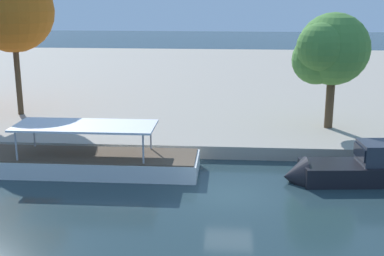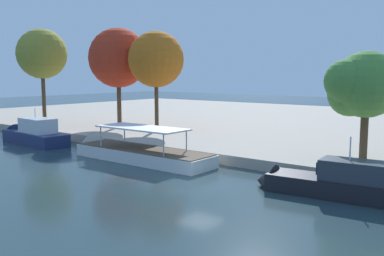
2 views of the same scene
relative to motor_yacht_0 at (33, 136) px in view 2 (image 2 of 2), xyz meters
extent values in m
plane|color=#23383D|center=(23.72, -2.62, -0.74)|extent=(220.00, 220.00, 0.00)
cube|color=#A39989|center=(23.72, 30.75, -0.33)|extent=(120.00, 55.00, 0.83)
cube|color=navy|center=(0.51, -0.04, -0.36)|extent=(9.15, 3.47, 1.70)
cone|color=navy|center=(-4.35, 0.34, -0.36)|extent=(1.40, 2.73, 2.64)
cube|color=silver|center=(1.18, -0.09, 1.22)|extent=(4.19, 2.53, 1.46)
cube|color=black|center=(-0.38, 0.03, 1.29)|extent=(1.23, 2.16, 0.87)
cylinder|color=silver|center=(0.74, -0.06, 2.44)|extent=(0.08, 0.08, 0.99)
cube|color=silver|center=(15.46, 0.44, -0.51)|extent=(12.92, 3.38, 1.50)
cone|color=silver|center=(8.50, 0.43, -0.51)|extent=(1.40, 3.04, 3.04)
cube|color=brown|center=(15.46, 0.44, 0.28)|extent=(12.66, 3.21, 0.08)
cylinder|color=#B2B2B7|center=(11.91, -0.91, 1.14)|extent=(0.10, 0.10, 1.64)
cylinder|color=#B2B2B7|center=(11.91, 1.78, 1.14)|extent=(0.10, 0.10, 1.64)
cylinder|color=#B2B2B7|center=(19.01, -0.91, 1.14)|extent=(0.10, 0.10, 1.64)
cylinder|color=#B2B2B7|center=(19.01, 1.79, 1.14)|extent=(0.10, 0.10, 1.64)
cube|color=silver|center=(15.46, 0.44, 2.02)|extent=(8.01, 3.11, 0.12)
cube|color=black|center=(32.12, 0.09, -0.42)|extent=(9.11, 3.16, 1.48)
cone|color=black|center=(27.28, -0.36, -0.42)|extent=(1.40, 2.33, 2.23)
cube|color=#2D333D|center=(32.79, 0.15, 0.91)|extent=(4.18, 2.24, 1.18)
cube|color=black|center=(31.23, 0.01, 0.97)|extent=(1.23, 1.85, 0.71)
cylinder|color=silver|center=(32.35, 0.11, 2.18)|extent=(0.08, 0.08, 1.36)
cylinder|color=#4C3823|center=(7.34, 10.91, 2.88)|extent=(0.44, 0.44, 5.58)
sphere|color=#BC6019|center=(7.34, 10.91, 7.98)|extent=(6.18, 6.18, 6.18)
sphere|color=#BC6019|center=(6.96, 10.01, 8.37)|extent=(3.86, 3.86, 3.86)
sphere|color=#BC6019|center=(8.35, 9.57, 7.82)|extent=(2.80, 2.80, 2.80)
cylinder|color=#4C3823|center=(30.60, 8.50, 1.93)|extent=(0.58, 0.58, 3.68)
sphere|color=#4C8438|center=(30.60, 8.50, 5.61)|extent=(4.92, 4.92, 4.92)
sphere|color=#4C8438|center=(29.49, 8.39, 4.89)|extent=(3.38, 3.38, 3.38)
sphere|color=#4C8438|center=(29.53, 7.27, 5.86)|extent=(3.20, 3.20, 3.20)
cylinder|color=#4C3823|center=(1.45, 10.69, 2.86)|extent=(0.51, 0.51, 5.55)
sphere|color=#B22D19|center=(1.45, 10.69, 8.27)|extent=(7.02, 7.02, 7.02)
sphere|color=#B22D19|center=(0.73, 11.21, 8.24)|extent=(3.79, 3.79, 3.79)
sphere|color=#B22D19|center=(-0.12, 11.50, 7.42)|extent=(4.46, 4.46, 4.46)
cylinder|color=#4C3823|center=(-10.21, 8.07, 3.32)|extent=(0.50, 0.50, 6.47)
sphere|color=olive|center=(-10.21, 8.07, 8.98)|extent=(6.45, 6.45, 6.45)
sphere|color=olive|center=(-8.91, 7.89, 9.59)|extent=(3.38, 3.38, 3.38)
sphere|color=olive|center=(-10.11, 7.54, 9.31)|extent=(2.92, 2.92, 2.92)
camera|label=1|loc=(23.67, -27.50, 9.47)|focal=48.50mm
camera|label=2|loc=(40.24, -24.42, 6.37)|focal=40.41mm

